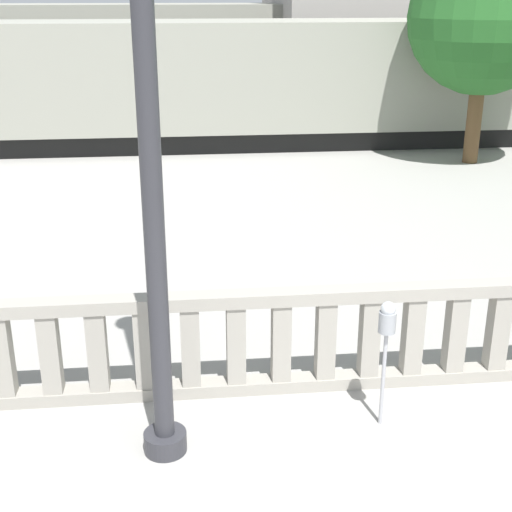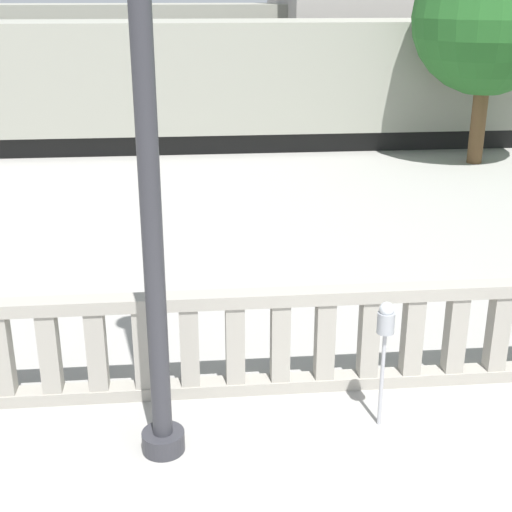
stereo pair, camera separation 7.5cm
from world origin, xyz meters
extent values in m
cube|color=gray|center=(0.00, 3.25, 0.07)|extent=(17.37, 0.24, 0.14)
cube|color=gray|center=(0.00, 3.25, 1.12)|extent=(17.37, 0.24, 0.14)
cube|color=gray|center=(-3.92, 3.25, 0.59)|extent=(0.20, 0.20, 0.91)
cube|color=gray|center=(-3.43, 3.25, 0.59)|extent=(0.20, 0.20, 0.91)
cube|color=gray|center=(-2.94, 3.25, 0.59)|extent=(0.20, 0.20, 0.91)
cube|color=gray|center=(-2.45, 3.25, 0.59)|extent=(0.20, 0.20, 0.91)
cube|color=gray|center=(-1.96, 3.25, 0.59)|extent=(0.20, 0.20, 0.91)
cube|color=gray|center=(-1.47, 3.25, 0.59)|extent=(0.20, 0.20, 0.91)
cube|color=gray|center=(-0.98, 3.25, 0.59)|extent=(0.20, 0.20, 0.91)
cube|color=gray|center=(-0.49, 3.25, 0.59)|extent=(0.20, 0.20, 0.91)
cube|color=gray|center=(0.00, 3.25, 0.59)|extent=(0.20, 0.20, 0.91)
cube|color=gray|center=(0.49, 3.25, 0.59)|extent=(0.20, 0.20, 0.91)
cube|color=gray|center=(0.98, 3.25, 0.59)|extent=(0.20, 0.20, 0.91)
cube|color=gray|center=(1.47, 3.25, 0.59)|extent=(0.20, 0.20, 0.91)
cylinder|color=#2D2D33|center=(-2.24, 2.26, 0.10)|extent=(0.41, 0.41, 0.20)
cylinder|color=#2D2D33|center=(-2.24, 2.26, 2.84)|extent=(0.19, 0.19, 5.28)
cylinder|color=#99999E|center=(-0.05, 2.48, 0.52)|extent=(0.04, 0.04, 1.04)
cylinder|color=gray|center=(-0.05, 2.48, 1.15)|extent=(0.17, 0.17, 0.21)
sphere|color=#B2B7BC|center=(-0.05, 2.48, 1.29)|extent=(0.15, 0.15, 0.15)
cube|color=black|center=(-4.93, 16.41, 0.28)|extent=(26.11, 2.22, 0.55)
cube|color=gray|center=(-4.93, 16.41, 1.96)|extent=(26.65, 2.77, 2.82)
cube|color=gray|center=(6.89, 16.41, 3.67)|extent=(3.00, 2.49, 0.60)
cube|color=black|center=(-5.63, 23.05, 0.28)|extent=(27.93, 2.38, 0.55)
cube|color=gray|center=(-5.63, 23.05, 2.11)|extent=(28.50, 2.97, 3.12)
cylinder|color=brown|center=(5.38, 13.68, 1.08)|extent=(0.37, 0.37, 2.16)
sphere|color=#235B23|center=(5.38, 13.68, 3.54)|extent=(3.68, 3.68, 3.68)
camera|label=1|loc=(-1.98, -3.58, 4.18)|focal=50.00mm
camera|label=2|loc=(-1.91, -3.59, 4.18)|focal=50.00mm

